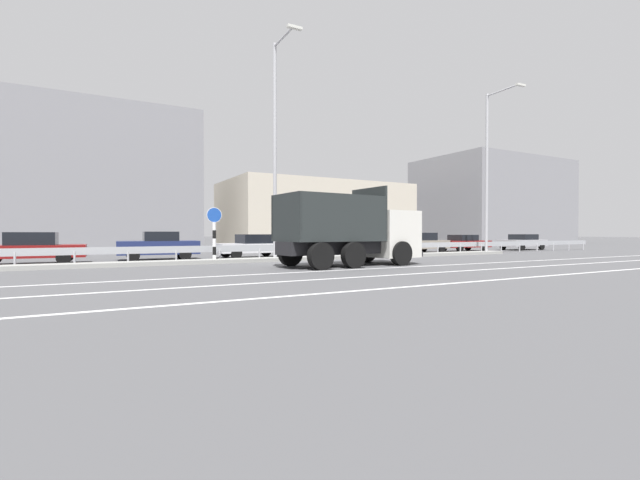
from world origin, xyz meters
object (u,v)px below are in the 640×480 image
(street_lamp_2, at_px, (489,165))
(parked_car_5, at_px, (342,243))
(parked_car_6, at_px, (419,243))
(parked_car_7, at_px, (464,243))
(parked_car_2, at_px, (29,248))
(dump_truck, at_px, (363,237))
(median_road_sign, at_px, (214,234))
(parked_car_8, at_px, (523,242))
(parked_car_3, at_px, (159,246))
(street_lamp_1, at_px, (276,141))
(parked_car_4, at_px, (253,246))

(street_lamp_2, bearing_deg, parked_car_5, 154.08)
(street_lamp_2, xyz_separation_m, parked_car_6, (-2.55, 3.87, -5.14))
(parked_car_7, bearing_deg, parked_car_5, -90.69)
(parked_car_2, bearing_deg, dump_truck, -118.06)
(median_road_sign, relative_size, parked_car_8, 0.58)
(parked_car_3, xyz_separation_m, parked_car_6, (17.37, -0.36, -0.03))
(parked_car_8, bearing_deg, street_lamp_1, 96.05)
(parked_car_5, bearing_deg, street_lamp_2, -118.82)
(street_lamp_2, relative_size, parked_car_6, 2.48)
(parked_car_2, xyz_separation_m, parked_car_4, (10.48, 0.11, -0.04))
(parked_car_2, distance_m, parked_car_8, 34.07)
(dump_truck, relative_size, parked_car_3, 1.61)
(parked_car_2, bearing_deg, parked_car_8, -87.65)
(dump_truck, relative_size, parked_car_6, 1.53)
(dump_truck, xyz_separation_m, parked_car_2, (-12.79, 7.48, -0.52))
(street_lamp_2, xyz_separation_m, parked_car_8, (8.62, 3.72, -5.18))
(parked_car_2, height_order, parked_car_6, parked_car_2)
(street_lamp_2, distance_m, parked_car_4, 16.28)
(street_lamp_2, bearing_deg, parked_car_4, 165.84)
(parked_car_7, distance_m, parked_car_8, 6.32)
(median_road_sign, height_order, street_lamp_2, street_lamp_2)
(parked_car_7, xyz_separation_m, parked_car_8, (6.30, -0.50, 0.02))
(street_lamp_1, distance_m, parked_car_4, 6.35)
(parked_car_3, relative_size, parked_car_6, 0.95)
(median_road_sign, xyz_separation_m, street_lamp_1, (3.01, -0.19, 4.56))
(dump_truck, bearing_deg, parked_car_5, 150.00)
(parked_car_8, bearing_deg, parked_car_2, 87.62)
(median_road_sign, height_order, street_lamp_1, street_lamp_1)
(median_road_sign, bearing_deg, parked_car_2, 155.94)
(street_lamp_2, distance_m, parked_car_5, 10.94)
(parked_car_8, bearing_deg, median_road_sign, 94.70)
(parked_car_7, bearing_deg, parked_car_6, -86.50)
(median_road_sign, bearing_deg, parked_car_8, 7.15)
(street_lamp_1, height_order, street_lamp_2, street_lamp_1)
(street_lamp_1, bearing_deg, street_lamp_2, -0.67)
(parked_car_7, bearing_deg, street_lamp_2, -29.44)
(dump_truck, bearing_deg, parked_car_8, 105.72)
(parked_car_7, relative_size, parked_car_8, 0.98)
(median_road_sign, relative_size, parked_car_6, 0.60)
(parked_car_5, relative_size, parked_car_7, 1.13)
(street_lamp_2, distance_m, parked_car_2, 26.22)
(parked_car_6, bearing_deg, street_lamp_1, 105.99)
(dump_truck, relative_size, parked_car_4, 1.60)
(parked_car_5, bearing_deg, dump_truck, 150.88)
(parked_car_2, bearing_deg, parked_car_7, -86.59)
(parked_car_4, height_order, parked_car_5, parked_car_5)
(parked_car_6, bearing_deg, parked_car_2, 90.02)
(street_lamp_1, distance_m, parked_car_2, 12.14)
(parked_car_3, height_order, parked_car_5, parked_car_3)
(dump_truck, xyz_separation_m, parked_car_6, (10.11, 7.68, -0.52))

